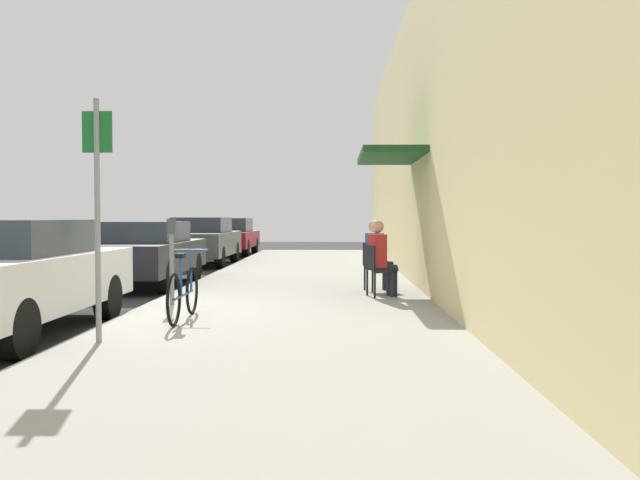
# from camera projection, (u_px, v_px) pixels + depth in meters

# --- Properties ---
(ground_plane) EXTENTS (60.00, 60.00, 0.00)m
(ground_plane) POSITION_uv_depth(u_px,v_px,m) (126.00, 321.00, 9.38)
(ground_plane) COLOR #2D2D30
(sidewalk_slab) EXTENTS (4.50, 32.00, 0.12)m
(sidewalk_slab) POSITION_uv_depth(u_px,v_px,m) (294.00, 300.00, 11.33)
(sidewalk_slab) COLOR #9E9B93
(sidewalk_slab) RESTS_ON ground_plane
(building_facade) EXTENTS (1.40, 32.00, 6.03)m
(building_facade) POSITION_uv_depth(u_px,v_px,m) (437.00, 124.00, 11.18)
(building_facade) COLOR beige
(building_facade) RESTS_ON ground_plane
(parked_car_0) EXTENTS (1.80, 4.40, 1.43)m
(parked_car_0) POSITION_uv_depth(u_px,v_px,m) (7.00, 275.00, 8.22)
(parked_car_0) COLOR silver
(parked_car_0) RESTS_ON ground_plane
(parked_car_1) EXTENTS (1.80, 4.40, 1.37)m
(parked_car_1) POSITION_uv_depth(u_px,v_px,m) (144.00, 252.00, 14.13)
(parked_car_1) COLOR black
(parked_car_1) RESTS_ON ground_plane
(parked_car_2) EXTENTS (1.80, 4.40, 1.45)m
(parked_car_2) POSITION_uv_depth(u_px,v_px,m) (202.00, 240.00, 20.28)
(parked_car_2) COLOR #47514C
(parked_car_2) RESTS_ON ground_plane
(parked_car_3) EXTENTS (1.80, 4.40, 1.42)m
(parked_car_3) POSITION_uv_depth(u_px,v_px,m) (230.00, 236.00, 25.75)
(parked_car_3) COLOR maroon
(parked_car_3) RESTS_ON ground_plane
(parking_meter) EXTENTS (0.12, 0.10, 1.32)m
(parking_meter) POSITION_uv_depth(u_px,v_px,m) (172.00, 255.00, 10.19)
(parking_meter) COLOR slate
(parking_meter) RESTS_ON sidewalk_slab
(street_sign) EXTENTS (0.32, 0.06, 2.60)m
(street_sign) POSITION_uv_depth(u_px,v_px,m) (97.00, 201.00, 7.14)
(street_sign) COLOR gray
(street_sign) RESTS_ON sidewalk_slab
(bicycle_0) EXTENTS (0.46, 1.71, 0.90)m
(bicycle_0) POSITION_uv_depth(u_px,v_px,m) (183.00, 293.00, 8.72)
(bicycle_0) COLOR black
(bicycle_0) RESTS_ON sidewalk_slab
(cafe_chair_0) EXTENTS (0.55, 0.55, 0.87)m
(cafe_chair_0) POSITION_uv_depth(u_px,v_px,m) (377.00, 267.00, 11.30)
(cafe_chair_0) COLOR black
(cafe_chair_0) RESTS_ON sidewalk_slab
(seated_patron_0) EXTENTS (0.50, 0.46, 1.29)m
(seated_patron_0) POSITION_uv_depth(u_px,v_px,m) (381.00, 255.00, 11.31)
(seated_patron_0) COLOR #232838
(seated_patron_0) RESTS_ON sidewalk_slab
(cafe_chair_1) EXTENTS (0.56, 0.56, 0.87)m
(cafe_chair_1) POSITION_uv_depth(u_px,v_px,m) (374.00, 263.00, 12.15)
(cafe_chair_1) COLOR black
(cafe_chair_1) RESTS_ON sidewalk_slab
(seated_patron_1) EXTENTS (0.51, 0.47, 1.29)m
(seated_patron_1) POSITION_uv_depth(u_px,v_px,m) (377.00, 253.00, 12.16)
(seated_patron_1) COLOR #232838
(seated_patron_1) RESTS_ON sidewalk_slab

